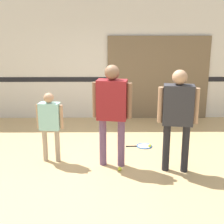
{
  "coord_description": "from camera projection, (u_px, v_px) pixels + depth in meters",
  "views": [
    {
      "loc": [
        -0.08,
        -5.08,
        2.34
      ],
      "look_at": [
        -0.02,
        -0.07,
        0.96
      ],
      "focal_mm": 50.0,
      "sensor_mm": 36.0,
      "label": 1
    }
  ],
  "objects": [
    {
      "name": "wall_panel",
      "position": [
        158.0,
        78.0,
        7.98
      ],
      "size": [
        2.59,
        0.05,
        2.12
      ],
      "color": "#756047",
      "rests_on": "ground_plane"
    },
    {
      "name": "racket_spare_on_floor",
      "position": [
        144.0,
        146.0,
        6.29
      ],
      "size": [
        0.55,
        0.34,
        0.03
      ],
      "rotation": [
        0.0,
        0.0,
        3.2
      ],
      "color": "blue",
      "rests_on": "ground_plane"
    },
    {
      "name": "tennis_ball_by_spare_racket",
      "position": [
        150.0,
        146.0,
        6.23
      ],
      "size": [
        0.07,
        0.07,
        0.07
      ],
      "primitive_type": "sphere",
      "color": "#CCE038",
      "rests_on": "ground_plane"
    },
    {
      "name": "tennis_ball_near_instructor",
      "position": [
        120.0,
        169.0,
        5.23
      ],
      "size": [
        0.07,
        0.07,
        0.07
      ],
      "primitive_type": "sphere",
      "color": "#CCE038",
      "rests_on": "ground_plane"
    },
    {
      "name": "person_instructor",
      "position": [
        112.0,
        105.0,
        5.17
      ],
      "size": [
        0.66,
        0.35,
        1.75
      ],
      "rotation": [
        0.0,
        0.0,
        -0.16
      ],
      "color": "#6B4C70",
      "rests_on": "ground_plane"
    },
    {
      "name": "ground_plane",
      "position": [
        113.0,
        163.0,
        5.52
      ],
      "size": [
        16.0,
        16.0,
        0.0
      ],
      "primitive_type": "plane",
      "color": "tan"
    },
    {
      "name": "person_student_right",
      "position": [
        178.0,
        110.0,
        4.97
      ],
      "size": [
        0.64,
        0.33,
        1.7
      ],
      "rotation": [
        0.0,
        0.0,
        2.98
      ],
      "color": "#232328",
      "rests_on": "ground_plane"
    },
    {
      "name": "wall_back",
      "position": [
        112.0,
        57.0,
        7.89
      ],
      "size": [
        16.0,
        0.07,
        3.2
      ],
      "color": "silver",
      "rests_on": "ground_plane"
    },
    {
      "name": "person_student_left",
      "position": [
        50.0,
        120.0,
        5.42
      ],
      "size": [
        0.47,
        0.23,
        1.25
      ],
      "rotation": [
        0.0,
        0.0,
        -0.12
      ],
      "color": "tan",
      "rests_on": "ground_plane"
    }
  ]
}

